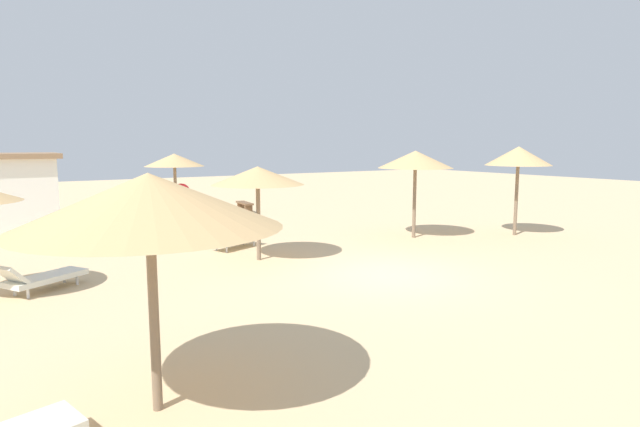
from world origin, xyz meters
name	(u,v)px	position (x,y,z in m)	size (l,w,h in m)	color
ground_plane	(384,275)	(0.00, 0.00, 0.00)	(80.00, 80.00, 0.00)	#D1B284
parasol_0	(258,176)	(-1.91, 3.20, 2.36)	(2.56, 2.56, 2.62)	#75604C
parasol_2	(149,201)	(-6.56, -3.63, 2.57)	(3.11, 3.11, 2.90)	#75604C
parasol_3	(175,161)	(-2.22, 9.82, 2.58)	(2.23, 2.23, 2.87)	#75604C
parasol_4	(518,156)	(7.57, 1.92, 2.80)	(2.27, 2.27, 3.15)	#75604C
parasol_5	(415,160)	(4.17, 3.48, 2.70)	(2.56, 2.56, 3.01)	#75604C
lounger_0	(232,239)	(-1.95, 5.01, 0.32)	(1.99, 1.31, 0.72)	silver
lounger_1	(41,277)	(-7.34, 2.90, 0.32)	(1.93, 1.52, 0.76)	silver
lounger_3	(199,225)	(-1.90, 8.24, 0.32)	(1.51, 1.95, 0.72)	silver
bench_0	(245,205)	(1.94, 12.77, 0.35)	(0.54, 1.53, 0.49)	brown
bench_1	(151,208)	(-2.13, 13.96, 0.35)	(1.54, 0.59, 0.49)	brown
bench_2	(99,212)	(-4.35, 13.76, 0.35)	(1.53, 0.54, 0.49)	brown
beach_cabana	(7,190)	(-7.65, 13.80, 1.47)	(3.74, 3.31, 2.88)	white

